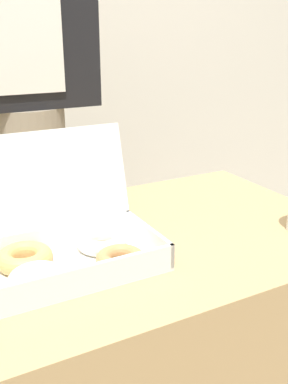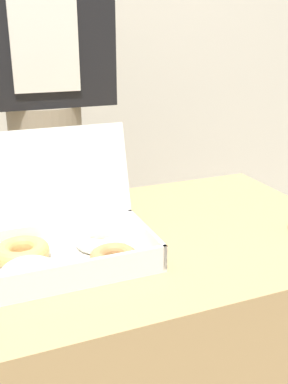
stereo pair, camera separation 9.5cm
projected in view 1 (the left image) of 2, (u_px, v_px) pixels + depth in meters
table at (128, 366)px, 1.12m from camera, size 1.02×0.62×0.70m
donut_box at (67, 247)px, 0.87m from camera, size 0.34×0.26×0.25m
person_customer at (25, 103)px, 1.28m from camera, size 0.40×0.22×1.74m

